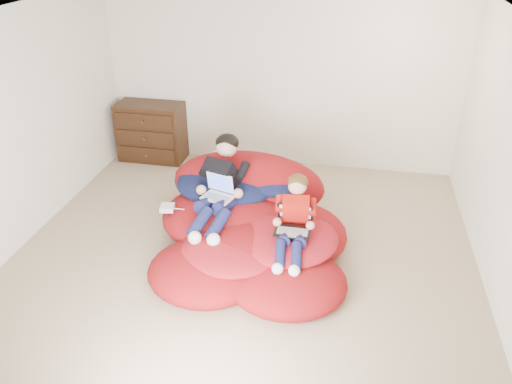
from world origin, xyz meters
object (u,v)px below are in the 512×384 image
at_px(beanbag_pile, 249,224).
at_px(laptop_black, 294,223).
at_px(laptop_white, 219,191).
at_px(dresser, 152,132).
at_px(younger_boy, 294,217).
at_px(older_boy, 221,181).

xyz_separation_m(beanbag_pile, laptop_black, (0.54, -0.34, 0.29)).
bearing_deg(laptop_black, laptop_white, 157.47).
distance_m(beanbag_pile, laptop_white, 0.50).
distance_m(dresser, beanbag_pile, 2.75).
relative_size(dresser, laptop_black, 2.66).
xyz_separation_m(younger_boy, laptop_white, (-0.88, 0.35, 0.02)).
bearing_deg(laptop_white, beanbag_pile, -3.24).
bearing_deg(dresser, beanbag_pile, -46.03).
height_order(beanbag_pile, laptop_white, laptop_white).
bearing_deg(dresser, laptop_white, -51.27).
xyz_separation_m(dresser, laptop_white, (1.57, -1.96, 0.20)).
bearing_deg(older_boy, laptop_white, -90.00).
bearing_deg(younger_boy, beanbag_pile, 148.53).
xyz_separation_m(beanbag_pile, older_boy, (-0.34, 0.12, 0.44)).
height_order(older_boy, younger_boy, older_boy).
distance_m(beanbag_pile, older_boy, 0.57).
height_order(dresser, laptop_white, dresser).
distance_m(laptop_white, laptop_black, 0.95).
distance_m(dresser, laptop_white, 2.52).
height_order(beanbag_pile, younger_boy, younger_boy).
xyz_separation_m(dresser, beanbag_pile, (1.91, -1.98, -0.17)).
relative_size(younger_boy, laptop_white, 2.42).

